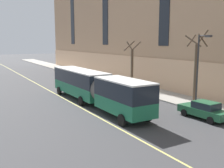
% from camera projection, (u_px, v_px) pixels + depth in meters
% --- Properties ---
extents(ground_plane, '(260.00, 260.00, 0.00)m').
position_uv_depth(ground_plane, '(125.00, 116.00, 23.80)').
color(ground_plane, '#424244').
extents(sidewalk, '(4.57, 160.00, 0.15)m').
position_uv_depth(sidewalk, '(177.00, 98.00, 30.86)').
color(sidewalk, '#ADA89E').
rests_on(sidewalk, ground).
extents(city_bus, '(3.07, 18.00, 3.46)m').
position_uv_depth(city_bus, '(94.00, 86.00, 27.70)').
color(city_bus, '#1E704C').
rests_on(city_bus, ground).
extents(parked_car_green_0, '(2.03, 4.62, 1.56)m').
position_uv_depth(parked_car_green_0, '(204.00, 110.00, 22.88)').
color(parked_car_green_0, '#23603D').
rests_on(parked_car_green_0, ground).
extents(parked_car_darkgray_1, '(2.10, 4.55, 1.56)m').
position_uv_depth(parked_car_darkgray_1, '(67.00, 71.00, 52.51)').
color(parked_car_darkgray_1, '#4C4C51').
rests_on(parked_car_darkgray_1, ground).
extents(parked_car_champagne_3, '(2.10, 4.77, 1.56)m').
position_uv_depth(parked_car_champagne_3, '(88.00, 77.00, 43.84)').
color(parked_car_champagne_3, '#BCAD89').
rests_on(parked_car_champagne_3, ground).
extents(parked_car_white_4, '(2.13, 4.40, 1.56)m').
position_uv_depth(parked_car_white_4, '(132.00, 89.00, 32.81)').
color(parked_car_white_4, silver).
rests_on(parked_car_white_4, ground).
extents(street_tree_mid_block, '(1.98, 1.99, 7.76)m').
position_uv_depth(street_tree_mid_block, '(196.00, 68.00, 27.43)').
color(street_tree_mid_block, brown).
rests_on(street_tree_mid_block, sidewalk).
extents(street_tree_far_uptown, '(1.95, 1.82, 6.67)m').
position_uv_depth(street_tree_far_uptown, '(132.00, 64.00, 37.73)').
color(street_tree_far_uptown, brown).
rests_on(street_tree_far_uptown, sidewalk).
extents(street_lamp, '(0.36, 1.48, 7.20)m').
position_uv_depth(street_lamp, '(199.00, 64.00, 25.37)').
color(street_lamp, '#2D2D30').
rests_on(street_lamp, sidewalk).
extents(lane_centerline, '(0.16, 140.00, 0.01)m').
position_uv_depth(lane_centerline, '(88.00, 112.00, 25.23)').
color(lane_centerline, '#E0D66B').
rests_on(lane_centerline, ground).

